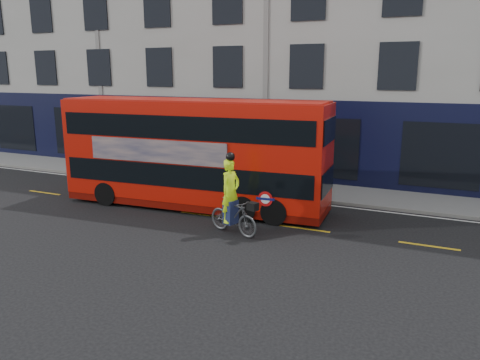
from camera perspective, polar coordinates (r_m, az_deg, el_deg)
The scene contains 8 objects.
ground at distance 16.54m, azimuth -7.16°, elevation -5.61°, with size 120.00×120.00×0.00m, color black.
pavement at distance 22.11m, azimuth 1.59°, elevation -0.58°, with size 60.00×3.00×0.12m, color gray.
kerb at distance 20.77m, azimuth -0.01°, elevation -1.45°, with size 60.00×0.12×0.13m, color slate.
building_terrace at distance 27.64m, azimuth 7.10°, elevation 17.57°, with size 50.00×10.07×15.00m.
road_edge_line at distance 20.52m, azimuth -0.35°, elevation -1.81°, with size 58.00×0.10×0.01m, color silver.
lane_dashes at distance 17.77m, azimuth -4.65°, elevation -4.21°, with size 58.00×0.12×0.01m, color gold, non-canonical shape.
bus at distance 18.34m, azimuth -5.54°, elevation 3.30°, with size 10.67×3.03×4.25m.
cyclist at distance 15.41m, azimuth -0.95°, elevation -3.29°, with size 2.10×1.16×2.74m.
Camera 1 is at (8.25, -13.34, 5.25)m, focal length 35.00 mm.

